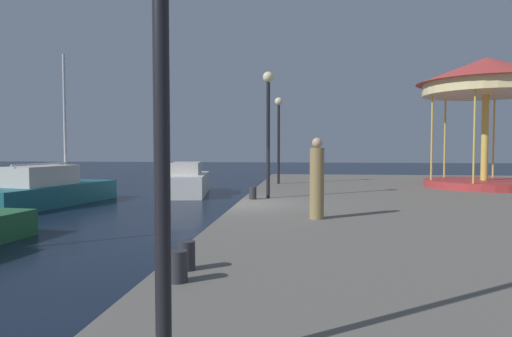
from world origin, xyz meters
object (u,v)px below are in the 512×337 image
Objects in this scene: carousel at (486,90)px; lamp_post_far_end at (279,124)px; lamp_post_mid_promenade at (268,112)px; bollard_north at (253,193)px; bollard_center at (178,266)px; person_near_carousel at (317,181)px; bollard_south at (187,256)px; sailboat_teal at (47,190)px; motorboat_white at (186,182)px.

carousel is 1.41× the size of lamp_post_far_end.
bollard_north is at bearing -140.34° from lamp_post_mid_promenade.
bollard_center is (-0.36, -9.59, -2.67)m from lamp_post_mid_promenade.
carousel reaches higher than bollard_center.
lamp_post_far_end is 10.50m from person_near_carousel.
lamp_post_mid_promenade is at bearing -89.95° from lamp_post_far_end.
bollard_north is at bearing 90.45° from bollard_south.
sailboat_teal is 10.71m from lamp_post_mid_promenade.
lamp_post_far_end reaches higher than bollard_north.
motorboat_white reaches higher than bollard_north.
lamp_post_far_end is (4.98, -2.37, 2.88)m from motorboat_white.
bollard_north is (-0.46, -6.36, -2.55)m from lamp_post_far_end.
carousel is 11.32m from bollard_north.
carousel reaches higher than bollard_north.
bollard_center is at bearing -53.90° from sailboat_teal.
sailboat_teal is 1.25× the size of motorboat_white.
motorboat_white is 9.83m from bollard_north.
person_near_carousel is (1.91, 4.76, 0.71)m from bollard_south.
bollard_south and bollard_center have the same top height.
bollard_north is at bearing -149.60° from carousel.
motorboat_white is at bearing 154.59° from lamp_post_far_end.
sailboat_teal is 3.66× the size of person_near_carousel.
sailboat_teal is at bearing 126.10° from bollard_center.
carousel is at bearing 5.35° from sailboat_teal.
motorboat_white is at bearing 166.30° from carousel.
bollard_north is 0.21× the size of person_near_carousel.
sailboat_teal reaches higher than carousel.
lamp_post_mid_promenade is 10.46× the size of bollard_south.
bollard_south is 1.00× the size of bollard_north.
lamp_post_mid_promenade is 10.46× the size of bollard_center.
lamp_post_mid_promenade is at bearing -150.16° from carousel.
lamp_post_far_end reaches higher than person_near_carousel.
person_near_carousel is at bearing 68.17° from bollard_south.
lamp_post_mid_promenade is at bearing -18.56° from sailboat_teal.
person_near_carousel is (-7.20, -9.26, -3.17)m from carousel.
lamp_post_far_end is 9.94× the size of bollard_center.
lamp_post_mid_promenade is at bearing 87.86° from bollard_center.
motorboat_white is at bearing 117.26° from person_near_carousel.
sailboat_teal is 19.00m from carousel.
lamp_post_far_end is at bearing 85.83° from bollard_north.
lamp_post_mid_promenade reaches higher than person_near_carousel.
sailboat_teal is at bearing 158.47° from bollard_north.
lamp_post_far_end is at bearing -25.41° from motorboat_white.
sailboat_teal reaches higher than bollard_north.
bollard_center is at bearing -109.28° from person_near_carousel.
lamp_post_mid_promenade is at bearing 87.46° from bollard_south.
motorboat_white is 14.06× the size of bollard_north.
bollard_center is (9.38, -12.86, 0.35)m from sailboat_teal.
bollard_north is (-0.11, 9.20, 0.00)m from bollard_center.
carousel is at bearing 30.40° from bollard_north.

